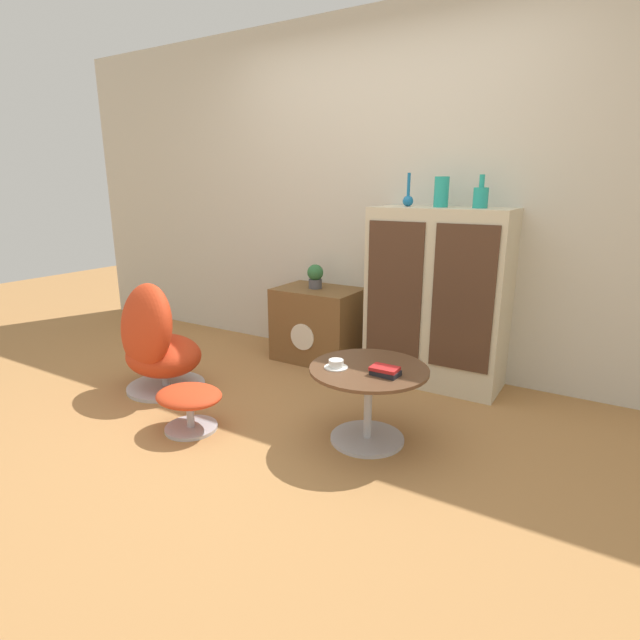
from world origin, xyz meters
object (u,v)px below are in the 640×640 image
Objects in this scene: vase_inner_left at (441,192)px; coffee_table at (368,392)px; vase_leftmost at (408,198)px; potted_plant at (315,276)px; tv_console at (318,324)px; ottoman at (189,400)px; teacup at (336,365)px; egg_chair at (155,343)px; sideboard at (437,298)px; vase_inner_right at (481,197)px; book_stack at (385,371)px.

coffee_table is at bearing -89.99° from vase_inner_left.
vase_leftmost is 1.17× the size of potted_plant.
tv_console is 1.39m from coffee_table.
vase_inner_left reaches higher than ottoman.
vase_inner_left is 1.55× the size of teacup.
coffee_table is 0.24m from teacup.
vase_leftmost is (1.32, 1.15, 0.95)m from egg_chair.
sideboard reaches higher than coffee_table.
vase_inner_right is (0.24, 0.00, 0.69)m from sideboard.
tv_console reaches higher than teacup.
potted_plant is at bearing 91.58° from ottoman.
egg_chair is 1.94× the size of ottoman.
tv_console is at bearing -1.22° from potted_plant.
coffee_table is at bearing -46.16° from potted_plant.
vase_inner_right is (1.19, 1.46, 1.12)m from ottoman.
coffee_table is 1.46m from vase_leftmost.
vase_inner_right is 1.38m from potted_plant.
coffee_table is 3.39× the size of potted_plant.
egg_chair is at bearing -175.65° from coffee_table.
egg_chair reaches higher than book_stack.
tv_console is 1.37m from teacup.
teacup is (-0.17, -1.12, -0.17)m from sideboard.
teacup is 0.85× the size of book_stack.
vase_leftmost is 0.96m from potted_plant.
tv_console is 3.32× the size of vase_inner_left.
sideboard is 1.08m from coffee_table.
vase_inner_left is at bearing 57.34° from ottoman.
coffee_table is (0.93, 0.42, 0.11)m from ottoman.
ottoman is at bearing -123.24° from sideboard.
tv_console is at bearing 133.05° from coffee_table.
vase_leftmost is (0.71, 0.02, 1.00)m from tv_console.
vase_inner_left reaches higher than sideboard.
coffee_table is 5.06× the size of teacup.
tv_console is 1.44m from ottoman.
vase_inner_right is (0.26, -0.00, -0.03)m from vase_inner_left.
sideboard is at bearing 95.31° from book_stack.
vase_inner_right reaches higher than teacup.
egg_chair is (-0.61, -1.13, 0.05)m from tv_console.
vase_inner_right is at bearing 32.47° from egg_chair.
tv_console is 1.52m from book_stack.
teacup is at bearing -109.88° from vase_inner_right.
egg_chair is at bearing -143.83° from sideboard.
tv_console is 1.63× the size of ottoman.
vase_inner_left is (0.95, 0.02, 1.04)m from tv_console.
egg_chair is 1.56m from coffee_table.
vase_inner_right is at bearing 75.98° from coffee_table.
vase_inner_left is (0.93, 1.46, 1.15)m from ottoman.
book_stack is (-0.14, -1.09, -0.85)m from vase_inner_right.
sideboard is 5.93× the size of vase_inner_right.
teacup is at bearing -97.56° from vase_inner_left.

